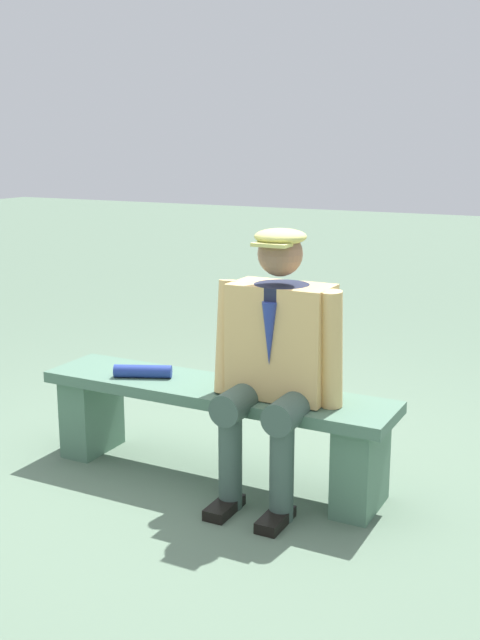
% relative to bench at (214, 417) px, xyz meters
% --- Properties ---
extents(ground_plane, '(30.00, 30.00, 0.00)m').
position_rel_bench_xyz_m(ground_plane, '(0.00, 0.00, -0.32)').
color(ground_plane, '#556D58').
extents(bench, '(1.83, 0.41, 0.48)m').
position_rel_bench_xyz_m(bench, '(0.00, 0.00, 0.00)').
color(bench, '#496C59').
rests_on(bench, ground).
extents(seated_man, '(0.65, 0.57, 1.28)m').
position_rel_bench_xyz_m(seated_man, '(-0.36, 0.06, 0.39)').
color(seated_man, tan).
rests_on(seated_man, ground).
extents(rolled_magazine, '(0.30, 0.18, 0.07)m').
position_rel_bench_xyz_m(rolled_magazine, '(0.39, 0.05, 0.20)').
color(rolled_magazine, navy).
rests_on(rolled_magazine, bench).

